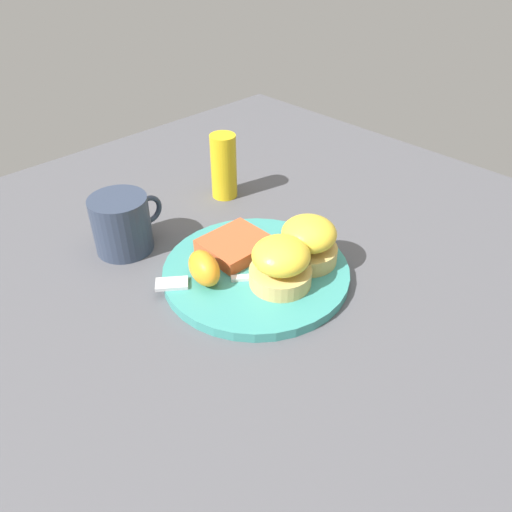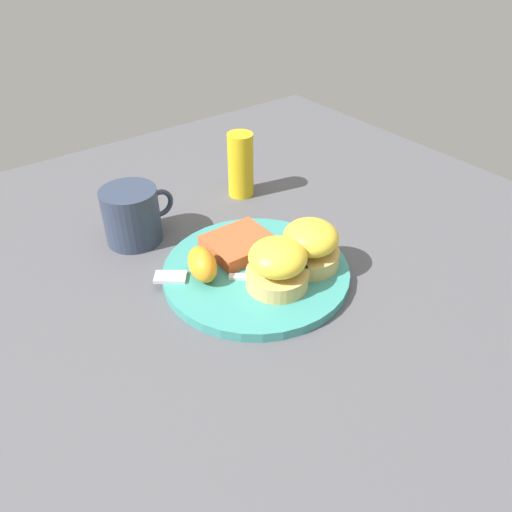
% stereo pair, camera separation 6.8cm
% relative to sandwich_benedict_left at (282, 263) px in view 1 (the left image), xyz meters
% --- Properties ---
extents(ground_plane, '(1.10, 1.10, 0.00)m').
position_rel_sandwich_benedict_left_xyz_m(ground_plane, '(-0.00, 0.05, -0.05)').
color(ground_plane, '#4C4C51').
extents(plate, '(0.26, 0.26, 0.01)m').
position_rel_sandwich_benedict_left_xyz_m(plate, '(-0.00, 0.05, -0.04)').
color(plate, teal).
rests_on(plate, ground_plane).
extents(sandwich_benedict_left, '(0.08, 0.08, 0.07)m').
position_rel_sandwich_benedict_left_xyz_m(sandwich_benedict_left, '(0.00, 0.00, 0.00)').
color(sandwich_benedict_left, tan).
rests_on(sandwich_benedict_left, plate).
extents(sandwich_benedict_right, '(0.08, 0.08, 0.07)m').
position_rel_sandwich_benedict_left_xyz_m(sandwich_benedict_right, '(0.06, 0.01, 0.00)').
color(sandwich_benedict_right, tan).
rests_on(sandwich_benedict_right, plate).
extents(hashbrown_patty, '(0.09, 0.08, 0.02)m').
position_rel_sandwich_benedict_left_xyz_m(hashbrown_patty, '(0.00, 0.09, -0.02)').
color(hashbrown_patty, '#B94F2A').
rests_on(hashbrown_patty, plate).
extents(orange_wedge, '(0.05, 0.07, 0.04)m').
position_rel_sandwich_benedict_left_xyz_m(orange_wedge, '(-0.07, 0.07, -0.01)').
color(orange_wedge, orange).
rests_on(orange_wedge, plate).
extents(fork, '(0.17, 0.14, 0.00)m').
position_rel_sandwich_benedict_left_xyz_m(fork, '(-0.06, 0.05, -0.03)').
color(fork, silver).
rests_on(fork, plate).
extents(cup, '(0.11, 0.08, 0.09)m').
position_rel_sandwich_benedict_left_xyz_m(cup, '(-0.10, 0.23, -0.00)').
color(cup, '#2D384C').
rests_on(cup, ground_plane).
extents(condiment_bottle, '(0.04, 0.04, 0.11)m').
position_rel_sandwich_benedict_left_xyz_m(condiment_bottle, '(0.12, 0.25, 0.01)').
color(condiment_bottle, gold).
rests_on(condiment_bottle, ground_plane).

